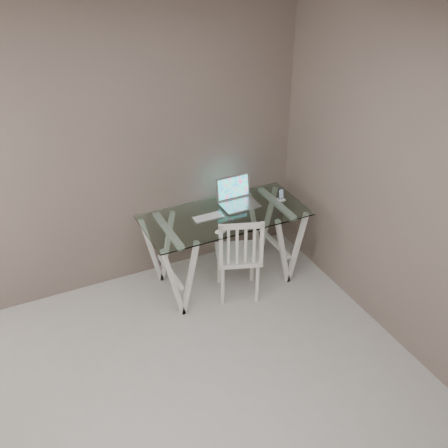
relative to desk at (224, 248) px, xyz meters
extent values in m
cube|color=white|center=(-1.05, -1.76, 2.32)|extent=(4.00, 4.50, 0.02)
cube|color=#6D5D55|center=(-1.05, 0.49, 0.97)|extent=(4.00, 0.02, 2.70)
cube|color=silver|center=(0.00, 0.00, 0.36)|extent=(1.50, 0.70, 0.01)
cube|color=white|center=(-0.55, 0.00, -0.02)|extent=(0.24, 0.62, 0.72)
cube|color=white|center=(0.55, 0.00, -0.02)|extent=(0.24, 0.62, 0.72)
cube|color=white|center=(0.04, -0.20, 0.04)|extent=(0.50, 0.50, 0.04)
cylinder|color=white|center=(-0.16, -0.30, -0.18)|extent=(0.03, 0.03, 0.40)
cylinder|color=white|center=(0.14, -0.41, -0.18)|extent=(0.03, 0.03, 0.40)
cylinder|color=white|center=(-0.06, 0.00, -0.18)|extent=(0.03, 0.03, 0.40)
cylinder|color=white|center=(0.24, -0.11, -0.18)|extent=(0.03, 0.03, 0.40)
cube|color=white|center=(-0.02, -0.38, 0.26)|extent=(0.38, 0.16, 0.44)
cube|color=silver|center=(0.20, 0.09, 0.37)|extent=(0.34, 0.24, 0.02)
cube|color=#19D899|center=(0.20, 0.22, 0.49)|extent=(0.34, 0.05, 0.23)
cube|color=silver|center=(-0.16, 0.02, 0.37)|extent=(0.28, 0.12, 0.01)
ellipsoid|color=white|center=(-0.17, -0.27, 0.38)|extent=(0.11, 0.06, 0.03)
cube|color=white|center=(0.60, 0.01, 0.37)|extent=(0.06, 0.06, 0.01)
cube|color=black|center=(0.60, 0.02, 0.43)|extent=(0.05, 0.03, 0.10)
camera|label=1|loc=(-1.92, -3.95, 2.95)|focal=45.00mm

